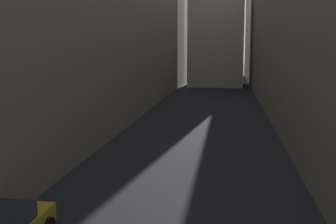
{
  "coord_description": "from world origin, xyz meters",
  "views": [
    {
      "loc": [
        2.05,
        7.7,
        5.97
      ],
      "look_at": [
        0.0,
        22.31,
        3.77
      ],
      "focal_mm": 46.05,
      "sensor_mm": 36.0,
      "label": 1
    }
  ],
  "objects": [
    {
      "name": "ground_plane",
      "position": [
        0.0,
        48.0,
        0.0
      ],
      "size": [
        264.0,
        264.0,
        0.0
      ],
      "primitive_type": "plane",
      "color": "black"
    },
    {
      "name": "building_block_left",
      "position": [
        -10.52,
        50.0,
        9.69
      ],
      "size": [
        10.04,
        108.0,
        19.37
      ],
      "primitive_type": "cube",
      "color": "gray",
      "rests_on": "ground"
    },
    {
      "name": "building_block_right",
      "position": [
        11.32,
        50.0,
        9.31
      ],
      "size": [
        11.63,
        108.0,
        18.61
      ],
      "primitive_type": "cube",
      "color": "#756B5B",
      "rests_on": "ground"
    }
  ]
}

